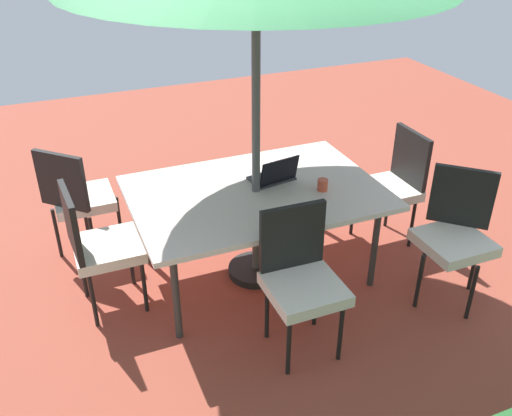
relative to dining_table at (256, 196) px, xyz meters
name	(u,v)px	position (x,y,z in m)	size (l,w,h in m)	color
ground_plane	(256,274)	(0.00, 0.00, -0.71)	(10.00, 10.00, 0.02)	brown
dining_table	(256,196)	(0.00, 0.00, 0.00)	(1.83, 1.25, 0.75)	silver
chair_east	(98,243)	(1.16, -0.04, -0.15)	(0.47, 0.46, 0.98)	silver
chair_southeast	(78,196)	(1.21, -0.79, -0.15)	(0.59, 0.59, 0.98)	silver
chair_west	(393,182)	(-1.24, -0.04, -0.15)	(0.46, 0.46, 0.98)	silver
chair_northwest	(456,231)	(-1.22, 0.77, -0.15)	(0.59, 0.59, 0.98)	silver
chair_north	(301,275)	(0.03, 0.83, -0.15)	(0.46, 0.47, 0.98)	silver
laptop	(274,176)	(-0.18, -0.09, 0.09)	(0.36, 0.30, 0.21)	#2D2D33
cup	(323,185)	(-0.45, 0.18, 0.09)	(0.08, 0.08, 0.09)	#CC4C33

